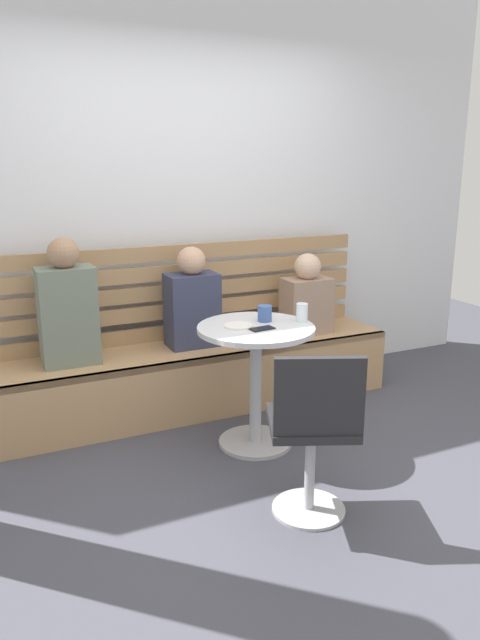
{
  "coord_description": "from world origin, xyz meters",
  "views": [
    {
      "loc": [
        -1.42,
        -2.45,
        1.68
      ],
      "look_at": [
        0.04,
        0.66,
        0.75
      ],
      "focal_mm": 33.85,
      "sensor_mm": 36.0,
      "label": 1
    }
  ],
  "objects_px": {
    "person_child_middle": "(192,303)",
    "person_adult": "(67,308)",
    "white_chair": "(314,429)",
    "cup_water_clear": "(302,313)",
    "booth_bench": "(201,376)",
    "cafe_table": "(256,363)",
    "plate_small": "(239,326)",
    "person_child_left": "(307,298)",
    "cup_mug_blue": "(265,313)",
    "phone_on_table": "(262,329)"
  },
  "relations": [
    {
      "from": "booth_bench",
      "to": "white_chair",
      "type": "relative_size",
      "value": 3.18
    },
    {
      "from": "cup_water_clear",
      "to": "phone_on_table",
      "type": "xyz_separation_m",
      "value": [
        -0.29,
        -0.05,
        -0.05
      ]
    },
    {
      "from": "person_child_middle",
      "to": "person_adult",
      "type": "bearing_deg",
      "value": -178.33
    },
    {
      "from": "person_child_left",
      "to": "cup_water_clear",
      "type": "height_order",
      "value": "person_child_left"
    },
    {
      "from": "person_adult",
      "to": "cup_mug_blue",
      "type": "bearing_deg",
      "value": -30.36
    },
    {
      "from": "cafe_table",
      "to": "white_chair",
      "type": "height_order",
      "value": "white_chair"
    },
    {
      "from": "person_child_middle",
      "to": "cup_water_clear",
      "type": "distance_m",
      "value": 0.84
    },
    {
      "from": "person_child_left",
      "to": "person_child_middle",
      "type": "xyz_separation_m",
      "value": [
        -0.86,
        0.05,
        0.05
      ]
    },
    {
      "from": "person_child_middle",
      "to": "plate_small",
      "type": "bearing_deg",
      "value": -87.54
    },
    {
      "from": "white_chair",
      "to": "person_child_middle",
      "type": "distance_m",
      "value": 1.54
    },
    {
      "from": "person_adult",
      "to": "person_child_left",
      "type": "distance_m",
      "value": 1.68
    },
    {
      "from": "person_child_left",
      "to": "cup_mug_blue",
      "type": "height_order",
      "value": "person_child_left"
    },
    {
      "from": "person_child_middle",
      "to": "cup_water_clear",
      "type": "height_order",
      "value": "person_child_middle"
    },
    {
      "from": "person_adult",
      "to": "cafe_table",
      "type": "bearing_deg",
      "value": -36.04
    },
    {
      "from": "cup_mug_blue",
      "to": "phone_on_table",
      "type": "relative_size",
      "value": 0.68
    },
    {
      "from": "cafe_table",
      "to": "person_child_middle",
      "type": "relative_size",
      "value": 1.1
    },
    {
      "from": "plate_small",
      "to": "booth_bench",
      "type": "bearing_deg",
      "value": 88.79
    },
    {
      "from": "person_child_left",
      "to": "plate_small",
      "type": "bearing_deg",
      "value": -143.26
    },
    {
      "from": "person_adult",
      "to": "person_child_left",
      "type": "xyz_separation_m",
      "value": [
        1.68,
        -0.03,
        -0.1
      ]
    },
    {
      "from": "cup_mug_blue",
      "to": "phone_on_table",
      "type": "distance_m",
      "value": 0.18
    },
    {
      "from": "person_child_middle",
      "to": "white_chair",
      "type": "bearing_deg",
      "value": -89.23
    },
    {
      "from": "cafe_table",
      "to": "person_child_left",
      "type": "bearing_deg",
      "value": 41.57
    },
    {
      "from": "plate_small",
      "to": "person_child_middle",
      "type": "bearing_deg",
      "value": 92.46
    },
    {
      "from": "cafe_table",
      "to": "white_chair",
      "type": "distance_m",
      "value": 0.82
    },
    {
      "from": "white_chair",
      "to": "cup_water_clear",
      "type": "xyz_separation_m",
      "value": [
        0.39,
        0.78,
        0.33
      ]
    },
    {
      "from": "person_child_left",
      "to": "phone_on_table",
      "type": "xyz_separation_m",
      "value": [
        -0.73,
        -0.72,
        0.05
      ]
    },
    {
      "from": "white_chair",
      "to": "plate_small",
      "type": "bearing_deg",
      "value": 89.4
    },
    {
      "from": "white_chair",
      "to": "person_adult",
      "type": "xyz_separation_m",
      "value": [
        -0.84,
        1.49,
        0.33
      ]
    },
    {
      "from": "plate_small",
      "to": "cup_water_clear",
      "type": "bearing_deg",
      "value": -8.82
    },
    {
      "from": "booth_bench",
      "to": "cup_mug_blue",
      "type": "bearing_deg",
      "value": -73.34
    },
    {
      "from": "person_adult",
      "to": "person_child_middle",
      "type": "relative_size",
      "value": 1.16
    },
    {
      "from": "booth_bench",
      "to": "cup_mug_blue",
      "type": "distance_m",
      "value": 0.84
    },
    {
      "from": "booth_bench",
      "to": "person_child_left",
      "type": "distance_m",
      "value": 0.94
    },
    {
      "from": "white_chair",
      "to": "phone_on_table",
      "type": "relative_size",
      "value": 6.07
    },
    {
      "from": "plate_small",
      "to": "phone_on_table",
      "type": "relative_size",
      "value": 1.21
    },
    {
      "from": "white_chair",
      "to": "person_adult",
      "type": "relative_size",
      "value": 1.08
    },
    {
      "from": "booth_bench",
      "to": "person_adult",
      "type": "height_order",
      "value": "person_adult"
    },
    {
      "from": "cup_water_clear",
      "to": "cafe_table",
      "type": "bearing_deg",
      "value": 174.74
    },
    {
      "from": "cup_mug_blue",
      "to": "plate_small",
      "type": "bearing_deg",
      "value": -166.92
    },
    {
      "from": "booth_bench",
      "to": "cup_mug_blue",
      "type": "height_order",
      "value": "cup_mug_blue"
    },
    {
      "from": "phone_on_table",
      "to": "cup_water_clear",
      "type": "bearing_deg",
      "value": -87.74
    },
    {
      "from": "white_chair",
      "to": "person_child_left",
      "type": "relative_size",
      "value": 1.46
    },
    {
      "from": "white_chair",
      "to": "plate_small",
      "type": "distance_m",
      "value": 0.89
    },
    {
      "from": "person_adult",
      "to": "plate_small",
      "type": "xyz_separation_m",
      "value": [
        0.85,
        -0.65,
        -0.05
      ]
    },
    {
      "from": "booth_bench",
      "to": "white_chair",
      "type": "xyz_separation_m",
      "value": [
        -0.02,
        -1.48,
        0.24
      ]
    },
    {
      "from": "booth_bench",
      "to": "person_adult",
      "type": "xyz_separation_m",
      "value": [
        -0.86,
        0.02,
        0.57
      ]
    },
    {
      "from": "booth_bench",
      "to": "cup_water_clear",
      "type": "relative_size",
      "value": 24.55
    },
    {
      "from": "cafe_table",
      "to": "person_child_left",
      "type": "relative_size",
      "value": 1.27
    },
    {
      "from": "booth_bench",
      "to": "person_adult",
      "type": "bearing_deg",
      "value": 178.96
    },
    {
      "from": "person_adult",
      "to": "phone_on_table",
      "type": "relative_size",
      "value": 5.6
    }
  ]
}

